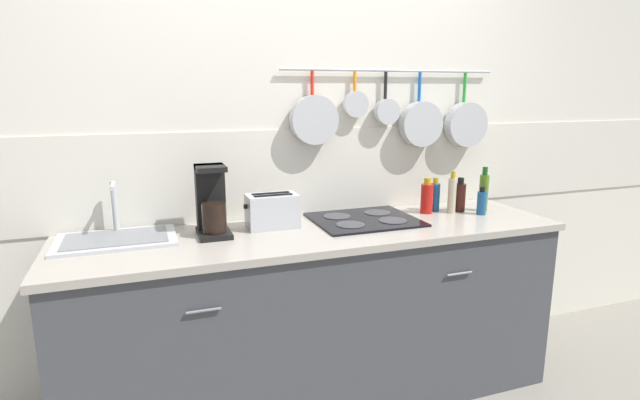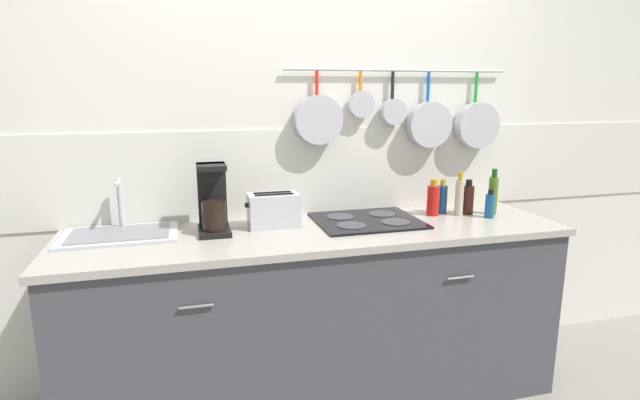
{
  "view_description": "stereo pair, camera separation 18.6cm",
  "coord_description": "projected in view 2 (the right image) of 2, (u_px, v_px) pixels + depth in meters",
  "views": [
    {
      "loc": [
        -0.8,
        -2.24,
        1.6
      ],
      "look_at": [
        0.01,
        0.0,
        1.07
      ],
      "focal_mm": 28.0,
      "sensor_mm": 36.0,
      "label": 1
    },
    {
      "loc": [
        -0.62,
        -2.29,
        1.6
      ],
      "look_at": [
        0.01,
        0.0,
        1.07
      ],
      "focal_mm": 28.0,
      "sensor_mm": 36.0,
      "label": 2
    }
  ],
  "objects": [
    {
      "name": "wall_back",
      "position": [
        303.0,
        150.0,
        2.73
      ],
      "size": [
        7.2,
        0.15,
        2.6
      ],
      "color": "silver",
      "rests_on": "ground_plane"
    },
    {
      "name": "countertop",
      "position": [
        319.0,
        233.0,
        2.47
      ],
      "size": [
        2.48,
        0.65,
        0.03
      ],
      "color": "#A59E93",
      "rests_on": "cabinet_base"
    },
    {
      "name": "bottle_olive_oil",
      "position": [
        468.0,
        199.0,
        2.77
      ],
      "size": [
        0.06,
        0.06,
        0.19
      ],
      "color": "#33140F",
      "rests_on": "countertop"
    },
    {
      "name": "sink_basin",
      "position": [
        120.0,
        232.0,
        2.35
      ],
      "size": [
        0.53,
        0.35,
        0.26
      ],
      "color": "#B7BABF",
      "rests_on": "countertop"
    },
    {
      "name": "bottle_vinegar",
      "position": [
        490.0,
        205.0,
        2.69
      ],
      "size": [
        0.05,
        0.05,
        0.16
      ],
      "color": "navy",
      "rests_on": "countertop"
    },
    {
      "name": "toaster",
      "position": [
        273.0,
        210.0,
        2.51
      ],
      "size": [
        0.27,
        0.15,
        0.17
      ],
      "color": "#B7BABF",
      "rests_on": "countertop"
    },
    {
      "name": "ground_plane",
      "position": [
        319.0,
        396.0,
        2.67
      ],
      "size": [
        12.0,
        12.0,
        0.0
      ],
      "primitive_type": "plane",
      "color": "gray"
    },
    {
      "name": "bottle_sesame_oil",
      "position": [
        493.0,
        194.0,
        2.76
      ],
      "size": [
        0.05,
        0.05,
        0.25
      ],
      "color": "#4C721E",
      "rests_on": "countertop"
    },
    {
      "name": "bottle_cooking_wine",
      "position": [
        442.0,
        198.0,
        2.78
      ],
      "size": [
        0.05,
        0.05,
        0.19
      ],
      "color": "navy",
      "rests_on": "countertop"
    },
    {
      "name": "bottle_dish_soap",
      "position": [
        433.0,
        199.0,
        2.74
      ],
      "size": [
        0.07,
        0.07,
        0.2
      ],
      "color": "red",
      "rests_on": "countertop"
    },
    {
      "name": "cabinet_base",
      "position": [
        319.0,
        319.0,
        2.57
      ],
      "size": [
        2.44,
        0.63,
        0.89
      ],
      "color": "#3F4247",
      "rests_on": "ground_plane"
    },
    {
      "name": "coffee_maker",
      "position": [
        213.0,
        203.0,
        2.41
      ],
      "size": [
        0.15,
        0.22,
        0.33
      ],
      "color": "black",
      "rests_on": "countertop"
    },
    {
      "name": "cooktop",
      "position": [
        367.0,
        220.0,
        2.62
      ],
      "size": [
        0.53,
        0.46,
        0.01
      ],
      "color": "black",
      "rests_on": "countertop"
    },
    {
      "name": "bottle_hot_sauce",
      "position": [
        459.0,
        197.0,
        2.73
      ],
      "size": [
        0.05,
        0.05,
        0.24
      ],
      "color": "#BFB799",
      "rests_on": "countertop"
    }
  ]
}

